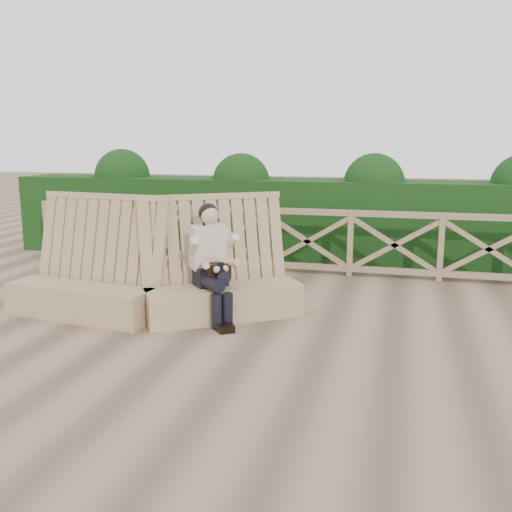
# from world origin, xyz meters

# --- Properties ---
(ground) EXTENTS (60.00, 60.00, 0.00)m
(ground) POSITION_xyz_m (0.00, 0.00, 0.00)
(ground) COLOR brown
(ground) RESTS_ON ground
(bench) EXTENTS (3.74, 1.74, 1.55)m
(bench) POSITION_xyz_m (-1.50, 0.61, 0.39)
(bench) COLOR #9D7F59
(bench) RESTS_ON ground
(woman) EXTENTS (0.80, 0.92, 1.46)m
(woman) POSITION_xyz_m (-0.72, 0.68, 0.76)
(woman) COLOR black
(woman) RESTS_ON ground
(guardrail) EXTENTS (10.10, 0.09, 1.10)m
(guardrail) POSITION_xyz_m (0.00, 3.50, 0.55)
(guardrail) COLOR #85664D
(guardrail) RESTS_ON ground
(hedge) EXTENTS (12.00, 1.20, 1.50)m
(hedge) POSITION_xyz_m (0.00, 4.70, 0.75)
(hedge) COLOR black
(hedge) RESTS_ON ground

